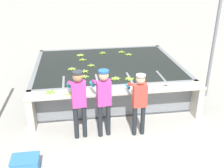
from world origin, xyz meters
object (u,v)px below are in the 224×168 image
object	(u,v)px
banana_bunch_floating_2	(129,55)
banana_bunch_floating_8	(103,53)
worker_1	(104,97)
banana_bunch_floating_7	(72,69)
worker_2	(139,99)
banana_bunch_floating_11	(84,77)
banana_bunch_floating_4	(84,71)
banana_bunch_floating_10	(80,55)
banana_bunch_floating_0	(116,79)
banana_bunch_floating_9	(82,60)
banana_bunch_floating_3	(122,52)
knife_0	(168,85)
support_post_right	(213,47)
crate	(26,164)
banana_bunch_floating_6	(104,74)
banana_bunch_floating_1	(130,79)
banana_bunch_floating_5	(91,66)
banana_bunch_ledge_1	(50,92)
banana_bunch_ledge_0	(71,94)
worker_0	(79,98)

from	to	relation	value
banana_bunch_floating_2	banana_bunch_floating_8	distance (m)	0.93
worker_1	banana_bunch_floating_7	world-z (taller)	worker_1
worker_2	banana_bunch_floating_11	distance (m)	1.96
banana_bunch_floating_4	banana_bunch_floating_10	distance (m)	1.57
banana_bunch_floating_0	banana_bunch_floating_9	size ratio (longest dim) A/B	1.01
banana_bunch_floating_7	banana_bunch_floating_3	bearing A→B (deg)	38.99
banana_bunch_floating_8	banana_bunch_floating_0	bearing A→B (deg)	-88.22
knife_0	support_post_right	bearing A→B (deg)	31.27
crate	banana_bunch_floating_6	bearing A→B (deg)	53.91
banana_bunch_floating_1	banana_bunch_floating_5	world-z (taller)	same
banana_bunch_floating_0	banana_bunch_floating_5	distance (m)	1.29
worker_1	banana_bunch_ledge_1	size ratio (longest dim) A/B	6.19
banana_bunch_floating_1	banana_bunch_floating_9	distance (m)	2.18
banana_bunch_floating_8	banana_bunch_floating_9	size ratio (longest dim) A/B	0.99
banana_bunch_ledge_1	banana_bunch_floating_9	bearing A→B (deg)	69.04
banana_bunch_floating_0	banana_bunch_ledge_0	size ratio (longest dim) A/B	0.99
banana_bunch_floating_2	banana_bunch_floating_4	distance (m)	2.14
banana_bunch_ledge_1	crate	bearing A→B (deg)	-105.65
banana_bunch_floating_1	banana_bunch_floating_7	distance (m)	1.86
banana_bunch_floating_8	support_post_right	distance (m)	3.71
worker_2	banana_bunch_floating_9	bearing A→B (deg)	111.25
banana_bunch_floating_4	banana_bunch_floating_7	size ratio (longest dim) A/B	1.00
worker_2	banana_bunch_floating_8	distance (m)	3.70
banana_bunch_floating_5	banana_bunch_ledge_0	bearing A→B (deg)	-108.49
banana_bunch_floating_4	banana_bunch_ledge_1	bearing A→B (deg)	-124.82
banana_bunch_floating_0	banana_bunch_floating_7	size ratio (longest dim) A/B	0.99
banana_bunch_floating_0	banana_bunch_floating_11	xyz separation A→B (m)	(-0.85, 0.26, 0.00)
banana_bunch_floating_0	crate	size ratio (longest dim) A/B	0.51
banana_bunch_floating_3	banana_bunch_ledge_0	xyz separation A→B (m)	(-1.85, -3.19, 0.00)
banana_bunch_floating_5	knife_0	world-z (taller)	banana_bunch_floating_5
banana_bunch_floating_11	banana_bunch_floating_3	bearing A→B (deg)	55.64
worker_1	banana_bunch_floating_11	size ratio (longest dim) A/B	6.05
worker_2	banana_bunch_floating_2	bearing A→B (deg)	82.31
worker_2	banana_bunch_floating_0	world-z (taller)	worker_2
banana_bunch_floating_4	banana_bunch_floating_10	xyz separation A→B (m)	(-0.05, 1.57, -0.00)
banana_bunch_floating_0	banana_bunch_floating_2	distance (m)	2.22
banana_bunch_floating_7	banana_bunch_floating_8	xyz separation A→B (m)	(1.11, 1.45, 0.00)
knife_0	worker_1	bearing A→B (deg)	-162.00
banana_bunch_floating_4	banana_bunch_floating_6	distance (m)	0.63
banana_bunch_floating_6	knife_0	xyz separation A→B (m)	(1.57, -1.01, -0.01)
worker_2	banana_bunch_ledge_0	distance (m)	1.66
banana_bunch_floating_4	banana_bunch_floating_11	distance (m)	0.42
banana_bunch_floating_9	banana_bunch_floating_6	bearing A→B (deg)	-68.46
banana_bunch_floating_5	banana_bunch_floating_10	world-z (taller)	same
banana_bunch_floating_2	banana_bunch_floating_9	size ratio (longest dim) A/B	1.02
banana_bunch_floating_2	knife_0	xyz separation A→B (m)	(0.48, -2.72, -0.01)
banana_bunch_floating_10	banana_bunch_floating_9	bearing A→B (deg)	-84.41
banana_bunch_floating_1	knife_0	xyz separation A→B (m)	(0.91, -0.57, -0.01)
worker_1	banana_bunch_floating_9	bearing A→B (deg)	96.71
banana_bunch_floating_3	worker_0	bearing A→B (deg)	-114.81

